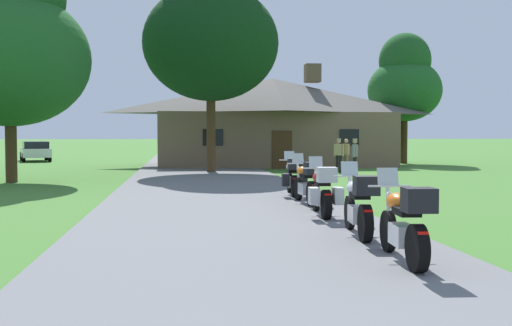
# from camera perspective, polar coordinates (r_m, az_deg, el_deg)

# --- Properties ---
(ground_plane) EXTENTS (500.00, 500.00, 0.00)m
(ground_plane) POSITION_cam_1_polar(r_m,az_deg,el_deg) (22.19, -4.22, -2.20)
(ground_plane) COLOR #42752D
(asphalt_driveway) EXTENTS (6.40, 80.00, 0.06)m
(asphalt_driveway) POSITION_cam_1_polar(r_m,az_deg,el_deg) (20.20, -3.94, -2.59)
(asphalt_driveway) COLOR slate
(asphalt_driveway) RESTS_ON ground
(motorcycle_orange_nearest_to_camera) EXTENTS (0.66, 2.08, 1.30)m
(motorcycle_orange_nearest_to_camera) POSITION_cam_1_polar(r_m,az_deg,el_deg) (8.89, 13.67, -5.51)
(motorcycle_orange_nearest_to_camera) COLOR black
(motorcycle_orange_nearest_to_camera) RESTS_ON asphalt_driveway
(motorcycle_white_second_in_row) EXTENTS (0.68, 2.08, 1.30)m
(motorcycle_white_second_in_row) POSITION_cam_1_polar(r_m,az_deg,el_deg) (11.05, 9.54, -3.89)
(motorcycle_white_second_in_row) COLOR black
(motorcycle_white_second_in_row) RESTS_ON asphalt_driveway
(motorcycle_red_third_in_row) EXTENTS (0.80, 2.08, 1.30)m
(motorcycle_red_third_in_row) POSITION_cam_1_polar(r_m,az_deg,el_deg) (13.65, 6.21, -2.67)
(motorcycle_red_third_in_row) COLOR black
(motorcycle_red_third_in_row) RESTS_ON asphalt_driveway
(motorcycle_orange_fourth_in_row) EXTENTS (0.66, 2.08, 1.30)m
(motorcycle_orange_fourth_in_row) POSITION_cam_1_polar(r_m,az_deg,el_deg) (16.14, 4.70, -1.81)
(motorcycle_orange_fourth_in_row) COLOR black
(motorcycle_orange_fourth_in_row) RESTS_ON asphalt_driveway
(motorcycle_white_farthest_in_row) EXTENTS (0.80, 2.08, 1.30)m
(motorcycle_white_farthest_in_row) POSITION_cam_1_polar(r_m,az_deg,el_deg) (18.29, 3.45, -1.32)
(motorcycle_white_farthest_in_row) COLOR black
(motorcycle_white_farthest_in_row) RESTS_ON asphalt_driveway
(stone_lodge) EXTENTS (14.35, 7.14, 6.15)m
(stone_lodge) POSITION_cam_1_polar(r_m,az_deg,el_deg) (37.08, 1.58, 3.92)
(stone_lodge) COLOR brown
(stone_lodge) RESTS_ON ground
(bystander_tan_shirt_near_lodge) EXTENTS (0.43, 0.40, 1.69)m
(bystander_tan_shirt_near_lodge) POSITION_cam_1_polar(r_m,az_deg,el_deg) (30.37, 7.70, 0.88)
(bystander_tan_shirt_near_lodge) COLOR black
(bystander_tan_shirt_near_lodge) RESTS_ON ground
(bystander_tan_shirt_beside_signpost) EXTENTS (0.26, 0.55, 1.67)m
(bystander_tan_shirt_beside_signpost) POSITION_cam_1_polar(r_m,az_deg,el_deg) (31.07, 8.38, 0.88)
(bystander_tan_shirt_beside_signpost) COLOR #75664C
(bystander_tan_shirt_beside_signpost) RESTS_ON ground
(bystander_gray_shirt_by_tree) EXTENTS (0.35, 0.51, 1.69)m
(bystander_gray_shirt_by_tree) POSITION_cam_1_polar(r_m,az_deg,el_deg) (28.83, 9.17, 0.77)
(bystander_gray_shirt_by_tree) COLOR black
(bystander_gray_shirt_by_tree) RESTS_ON ground
(tree_right_of_lodge) EXTENTS (4.76, 4.76, 8.45)m
(tree_right_of_lodge) POSITION_cam_1_polar(r_m,az_deg,el_deg) (41.22, 13.65, 7.36)
(tree_right_of_lodge) COLOR #422D19
(tree_right_of_lodge) RESTS_ON ground
(tree_by_lodge_front) EXTENTS (6.61, 6.61, 11.45)m
(tree_by_lodge_front) POSITION_cam_1_polar(r_m,az_deg,el_deg) (30.59, -4.23, 12.50)
(tree_by_lodge_front) COLOR #422D19
(tree_by_lodge_front) RESTS_ON ground
(tree_left_near) EXTENTS (6.19, 6.19, 9.63)m
(tree_left_near) POSITION_cam_1_polar(r_m,az_deg,el_deg) (26.05, -21.96, 10.61)
(tree_left_near) COLOR #422D19
(tree_left_near) RESTS_ON ground
(parked_white_suv_far_left) EXTENTS (3.05, 4.93, 1.40)m
(parked_white_suv_far_left) POSITION_cam_1_polar(r_m,az_deg,el_deg) (45.98, -19.82, 1.12)
(parked_white_suv_far_left) COLOR silver
(parked_white_suv_far_left) RESTS_ON ground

